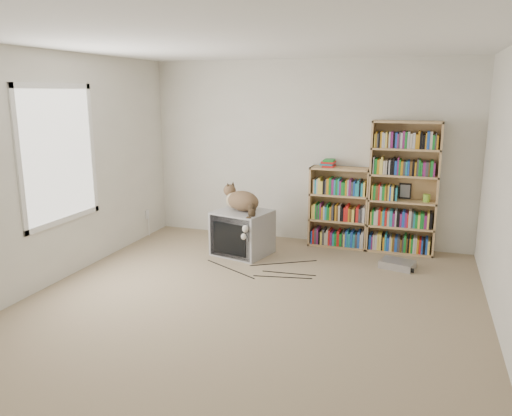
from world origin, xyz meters
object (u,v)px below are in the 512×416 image
(crt_tv, at_px, (243,233))
(cat, at_px, (243,205))
(dvd_player, at_px, (397,264))
(bookcase_short, at_px, (339,210))
(bookcase_tall, at_px, (403,191))

(crt_tv, height_order, cat, cat)
(cat, xyz_separation_m, dvd_player, (1.93, 0.11, -0.62))
(cat, distance_m, bookcase_short, 1.37)
(cat, xyz_separation_m, bookcase_tall, (1.92, 0.79, 0.15))
(bookcase_short, bearing_deg, bookcase_tall, -0.03)
(crt_tv, xyz_separation_m, dvd_player, (1.95, 0.07, -0.24))
(crt_tv, bearing_deg, bookcase_tall, 34.94)
(bookcase_tall, height_order, bookcase_short, bookcase_tall)
(crt_tv, distance_m, bookcase_tall, 2.15)
(crt_tv, height_order, bookcase_tall, bookcase_tall)
(bookcase_short, relative_size, dvd_player, 2.81)
(crt_tv, xyz_separation_m, bookcase_tall, (1.94, 0.75, 0.53))
(crt_tv, bearing_deg, dvd_player, 15.89)
(bookcase_tall, bearing_deg, bookcase_short, 179.97)
(crt_tv, distance_m, cat, 0.38)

